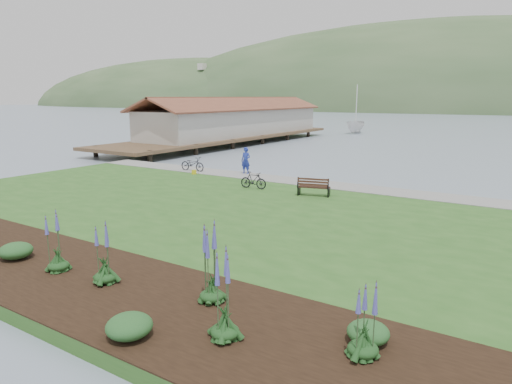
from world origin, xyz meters
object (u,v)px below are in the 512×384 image
Objects in this scene: bicycle_a at (192,164)px; sailboat at (355,134)px; person at (246,158)px; park_bench at (314,187)px.

bicycle_a is 42.59m from sailboat.
person is at bearing -77.78° from bicycle_a.
sailboat reaches higher than park_bench.
sailboat is at bearing 93.64° from park_bench.
bicycle_a is at bearing -84.36° from sailboat.
park_bench is 0.08× the size of sailboat.
person is at bearing 136.15° from park_bench.
sailboat is (-14.82, 45.19, -0.90)m from park_bench.
bicycle_a is at bearing 150.55° from park_bench.
park_bench is 10.93m from bicycle_a.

